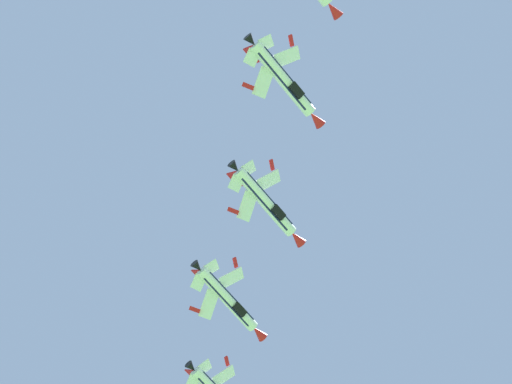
% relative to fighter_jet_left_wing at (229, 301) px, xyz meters
% --- Properties ---
extents(fighter_jet_left_wing, '(9.12, 15.28, 6.36)m').
position_rel_fighter_jet_left_wing_xyz_m(fighter_jet_left_wing, '(0.00, 0.00, 0.00)').
color(fighter_jet_left_wing, white).
extents(fighter_jet_right_wing, '(8.89, 15.28, 6.92)m').
position_rel_fighter_jet_left_wing_xyz_m(fighter_jet_right_wing, '(9.69, -13.05, 0.24)').
color(fighter_jet_right_wing, white).
extents(fighter_jet_left_outer, '(9.13, 15.28, 6.33)m').
position_rel_fighter_jet_left_wing_xyz_m(fighter_jet_left_outer, '(17.13, -29.62, -0.21)').
color(fighter_jet_left_outer, white).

